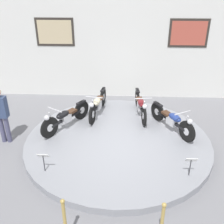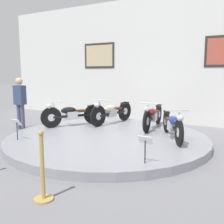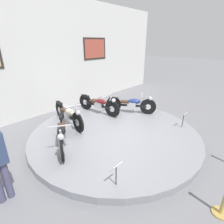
% 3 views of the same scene
% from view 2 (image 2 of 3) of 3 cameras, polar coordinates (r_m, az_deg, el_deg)
% --- Properties ---
extents(ground_plane, '(60.00, 60.00, 0.00)m').
position_cam_2_polar(ground_plane, '(6.93, -0.99, -6.55)').
color(ground_plane, slate).
extents(display_platform, '(5.18, 5.18, 0.18)m').
position_cam_2_polar(display_platform, '(6.90, -0.99, -5.82)').
color(display_platform, gray).
rests_on(display_platform, ground_plane).
extents(back_wall, '(14.00, 0.22, 4.51)m').
position_cam_2_polar(back_wall, '(9.86, 9.62, 11.08)').
color(back_wall, silver).
rests_on(back_wall, ground_plane).
extents(motorcycle_black, '(1.11, 1.69, 0.79)m').
position_cam_2_polar(motorcycle_black, '(8.10, -8.78, -0.38)').
color(motorcycle_black, black).
rests_on(motorcycle_black, display_platform).
extents(motorcycle_cream, '(0.54, 1.98, 0.80)m').
position_cam_2_polar(motorcycle_cream, '(8.37, -0.12, 0.09)').
color(motorcycle_cream, black).
rests_on(motorcycle_cream, display_platform).
extents(motorcycle_maroon, '(0.54, 1.98, 0.79)m').
position_cam_2_polar(motorcycle_maroon, '(7.77, 8.87, -0.72)').
color(motorcycle_maroon, black).
rests_on(motorcycle_maroon, display_platform).
extents(motorcycle_blue, '(1.03, 1.72, 0.78)m').
position_cam_2_polar(motorcycle_blue, '(6.63, 13.05, -2.55)').
color(motorcycle_blue, black).
rests_on(motorcycle_blue, display_platform).
extents(info_placard_front_left, '(0.26, 0.11, 0.51)m').
position_cam_2_polar(info_placard_front_left, '(6.76, -20.01, -2.68)').
color(info_placard_front_left, '#333338').
rests_on(info_placard_front_left, display_platform).
extents(info_placard_front_centre, '(0.26, 0.11, 0.51)m').
position_cam_2_polar(info_placard_front_centre, '(4.77, 7.24, -6.81)').
color(info_placard_front_centre, '#333338').
rests_on(info_placard_front_centre, display_platform).
extents(visitor_standing, '(0.36, 0.22, 1.65)m').
position_cam_2_polar(visitor_standing, '(8.80, -19.39, 2.40)').
color(visitor_standing, '#4C4C6B').
rests_on(visitor_standing, ground_plane).
extents(stanchion_post_right_of_entry, '(0.28, 0.28, 1.02)m').
position_cam_2_polar(stanchion_post_right_of_entry, '(3.94, -14.84, -13.57)').
color(stanchion_post_right_of_entry, tan).
rests_on(stanchion_post_right_of_entry, ground_plane).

